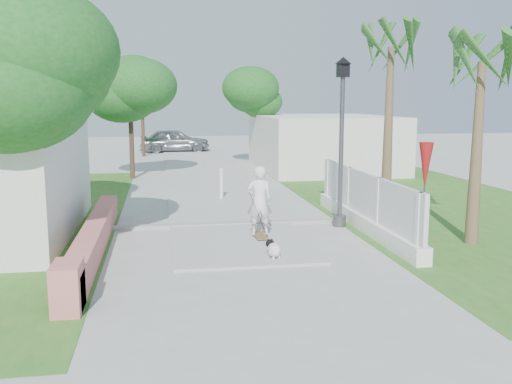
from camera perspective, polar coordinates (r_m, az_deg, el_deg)
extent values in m
plane|color=#B7B7B2|center=(9.65, 1.74, -11.10)|extent=(90.00, 90.00, 0.00)
cube|color=#B7B7B2|center=(29.12, -5.95, 2.59)|extent=(3.20, 36.00, 0.06)
cube|color=#999993|center=(15.34, -2.63, -3.24)|extent=(6.50, 0.25, 0.10)
cube|color=#2B6A21|center=(19.31, 17.70, -1.22)|extent=(8.00, 20.00, 0.01)
cube|color=#CD7569|center=(13.32, -15.86, -4.39)|extent=(0.45, 8.00, 0.60)
cube|color=#CD7569|center=(9.66, -18.32, -9.05)|extent=(0.45, 0.80, 0.80)
cube|color=white|center=(15.14, 10.73, -2.97)|extent=(0.35, 7.00, 0.40)
cube|color=white|center=(15.00, 10.82, -0.17)|extent=(0.10, 7.00, 1.10)
cube|color=white|center=(12.14, 16.01, -3.52)|extent=(0.14, 0.14, 1.50)
cube|color=white|center=(14.12, 12.19, -1.62)|extent=(0.14, 0.14, 1.50)
cube|color=white|center=(16.15, 9.32, -0.19)|extent=(0.14, 0.14, 1.50)
cube|color=white|center=(18.03, 7.28, 0.83)|extent=(0.14, 0.14, 1.50)
cube|color=silver|center=(28.05, 6.64, 4.93)|extent=(6.00, 8.00, 2.60)
cylinder|color=#59595E|center=(15.45, 8.34, -2.85)|extent=(0.36, 0.36, 0.30)
cylinder|color=#59595E|center=(15.18, 8.51, 3.99)|extent=(0.12, 0.12, 4.00)
cube|color=black|center=(15.14, 8.70, 11.94)|extent=(0.28, 0.28, 0.35)
cone|color=black|center=(15.15, 8.72, 12.88)|extent=(0.44, 0.44, 0.18)
cylinder|color=white|center=(19.19, -3.49, 0.63)|extent=(0.12, 0.12, 1.00)
sphere|color=white|center=(19.12, -3.50, 2.18)|extent=(0.14, 0.14, 0.14)
cylinder|color=#59595E|center=(15.09, 16.47, -0.14)|extent=(0.04, 0.04, 2.00)
cone|color=#A31817|center=(15.00, 16.59, 2.50)|extent=(0.36, 0.36, 1.20)
cylinder|color=#4C3826|center=(12.26, -22.27, 1.85)|extent=(0.20, 0.20, 3.85)
ellipsoid|color=#175319|center=(12.18, -22.75, 9.56)|extent=(3.60, 3.60, 2.70)
ellipsoid|color=#175319|center=(11.96, -22.12, 11.30)|extent=(3.06, 3.06, 2.30)
ellipsoid|color=#175319|center=(12.46, -23.66, 12.71)|extent=(2.70, 2.70, 2.02)
cylinder|color=#4C3826|center=(17.84, -21.55, 3.41)|extent=(0.20, 0.20, 3.50)
ellipsoid|color=#175319|center=(17.77, -21.84, 8.22)|extent=(3.20, 3.20, 2.40)
ellipsoid|color=#175319|center=(17.53, -21.40, 9.39)|extent=(2.72, 2.72, 2.05)
ellipsoid|color=#175319|center=(18.02, -22.47, 10.42)|extent=(2.40, 2.40, 1.79)
cylinder|color=#4C3826|center=(24.94, -12.36, 5.70)|extent=(0.20, 0.20, 3.85)
ellipsoid|color=#175319|center=(24.91, -12.50, 9.49)|extent=(3.40, 3.40, 2.55)
ellipsoid|color=#175319|center=(24.70, -12.08, 10.32)|extent=(2.89, 2.89, 2.18)
ellipsoid|color=#175319|center=(25.13, -12.99, 11.07)|extent=(2.55, 2.55, 1.90)
cylinder|color=#4C3826|center=(29.34, 0.27, 6.06)|extent=(0.20, 0.20, 3.50)
ellipsoid|color=#175319|center=(29.30, 0.27, 8.99)|extent=(3.00, 3.00, 2.25)
ellipsoid|color=#175319|center=(29.14, 0.74, 9.68)|extent=(2.55, 2.55, 1.92)
ellipsoid|color=#175319|center=(29.47, -0.18, 10.35)|extent=(2.25, 2.25, 1.68)
cylinder|color=#4C3826|center=(34.92, -11.26, 6.67)|extent=(0.20, 0.20, 3.85)
ellipsoid|color=#175319|center=(34.89, -11.34, 9.38)|extent=(3.20, 3.20, 2.40)
ellipsoid|color=#175319|center=(34.69, -11.04, 9.97)|extent=(2.72, 2.72, 2.05)
ellipsoid|color=#175319|center=(35.11, -11.70, 10.51)|extent=(2.40, 2.40, 1.79)
cone|color=brown|center=(16.67, 13.07, 5.69)|extent=(0.32, 0.32, 4.80)
cone|color=brown|center=(14.10, 21.18, 3.50)|extent=(0.32, 0.32, 4.20)
cube|color=brown|center=(13.89, 0.34, -4.35)|extent=(0.33, 0.90, 0.02)
imported|color=white|center=(13.72, 0.34, -0.88)|extent=(0.65, 0.46, 1.68)
cylinder|color=gray|center=(13.60, 0.24, -4.92)|extent=(0.03, 0.06, 0.06)
cylinder|color=gray|center=(13.62, 0.89, -4.89)|extent=(0.03, 0.06, 0.06)
cylinder|color=gray|center=(14.20, -0.19, -4.31)|extent=(0.03, 0.06, 0.06)
cylinder|color=gray|center=(14.22, 0.43, -4.28)|extent=(0.03, 0.06, 0.06)
ellipsoid|color=silver|center=(12.06, 1.83, -5.82)|extent=(0.38, 0.52, 0.30)
sphere|color=black|center=(12.24, 1.41, -5.17)|extent=(0.19, 0.19, 0.19)
sphere|color=silver|center=(12.32, 1.24, -5.18)|extent=(0.09, 0.09, 0.09)
cone|color=black|center=(12.20, 1.22, -4.79)|extent=(0.06, 0.06, 0.07)
cone|color=black|center=(12.23, 1.60, -4.75)|extent=(0.06, 0.06, 0.07)
cylinder|color=silver|center=(12.18, 1.33, -6.44)|extent=(0.04, 0.04, 0.13)
cylinder|color=silver|center=(12.23, 1.90, -6.38)|extent=(0.04, 0.04, 0.13)
cylinder|color=silver|center=(11.98, 1.75, -6.71)|extent=(0.04, 0.04, 0.13)
cylinder|color=silver|center=(12.03, 2.34, -6.64)|extent=(0.04, 0.04, 0.13)
cylinder|color=silver|center=(11.84, 2.27, -5.72)|extent=(0.05, 0.12, 0.11)
imported|color=#B3B7BB|center=(37.57, -8.11, 5.14)|extent=(4.48, 1.87, 1.52)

